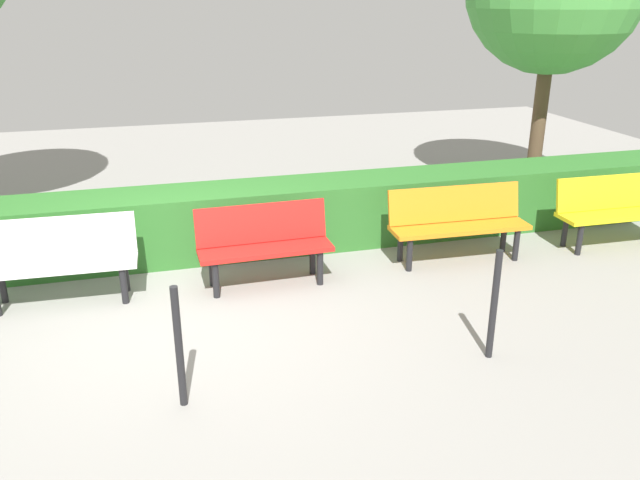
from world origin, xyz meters
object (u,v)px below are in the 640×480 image
object	(u,v)px
bench_orange	(458,220)
bench_white	(60,256)
bench_red	(264,241)
bench_yellow	(615,207)

from	to	relation	value
bench_orange	bench_white	size ratio (longest dim) A/B	1.08
bench_orange	bench_white	distance (m)	4.38
bench_orange	bench_red	xyz separation A→B (m)	(2.32, 0.07, -0.00)
bench_white	bench_orange	bearing A→B (deg)	-178.62
bench_red	bench_white	bearing A→B (deg)	-4.56
bench_orange	bench_white	world-z (taller)	same
bench_yellow	bench_orange	xyz separation A→B (m)	(2.10, -0.08, 0.00)
bench_yellow	bench_orange	size ratio (longest dim) A/B	0.92
bench_orange	bench_red	world-z (taller)	same
bench_yellow	bench_red	bearing A→B (deg)	1.00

